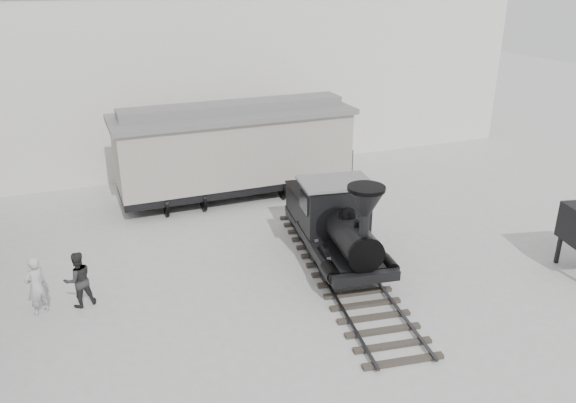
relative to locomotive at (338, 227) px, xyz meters
name	(u,v)px	position (x,y,z in m)	size (l,w,h in m)	color
ground	(322,330)	(-2.02, -3.31, -1.27)	(90.00, 90.00, 0.00)	#9E9E9B
north_wall	(190,51)	(-2.02, 11.67, 4.29)	(34.00, 2.51, 11.00)	silver
locomotive	(338,227)	(0.00, 0.00, 0.00)	(3.46, 9.92, 3.43)	#28251E
boxcar	(235,148)	(-1.37, 6.98, 0.86)	(9.96, 3.18, 4.07)	black
visitor_a	(36,286)	(-9.08, 0.34, -0.40)	(0.63, 0.42, 1.73)	#B1B1B1
visitor_b	(78,280)	(-7.99, 0.34, -0.43)	(0.82, 0.64, 1.68)	#272728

